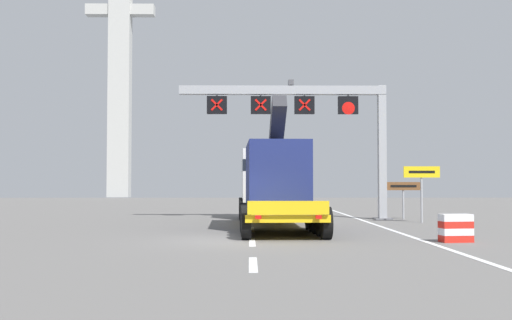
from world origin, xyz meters
The scene contains 9 objects.
ground centered at (0.00, 0.00, 0.00)m, with size 112.00×112.00×0.00m, color slate.
lane_markings centered at (0.59, 12.26, 0.01)m, with size 0.20×39.12×0.01m.
edge_line_right centered at (6.20, 12.00, 0.01)m, with size 0.20×63.00×0.01m, color silver.
overhead_lane_gantry centered at (3.66, 11.07, 5.60)m, with size 11.01×0.90×7.26m.
heavy_haul_truck_yellow centered at (1.52, 7.56, 1.99)m, with size 3.36×14.12×5.30m.
exit_sign_yellow centered at (8.72, 8.54, 2.08)m, with size 1.73×0.15×2.69m.
tourist_info_sign_brown centered at (8.50, 11.14, 1.52)m, with size 1.88×0.15×1.94m.
crash_barrier_striped centered at (7.15, -0.76, 0.45)m, with size 1.06×0.62×0.90m.
bridge_pylon_distant centered at (-16.68, 59.10, 20.33)m, with size 9.00×2.00×39.87m.
Camera 1 is at (0.51, -20.16, 1.92)m, focal length 42.32 mm.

